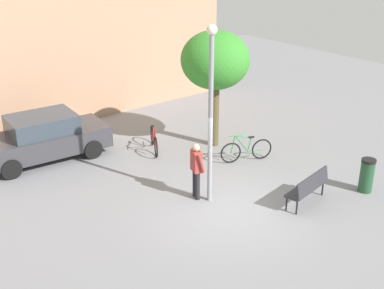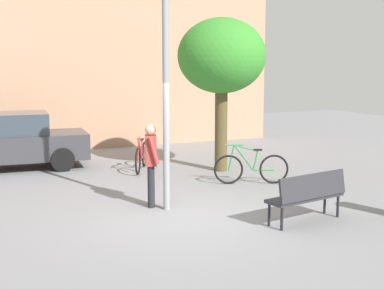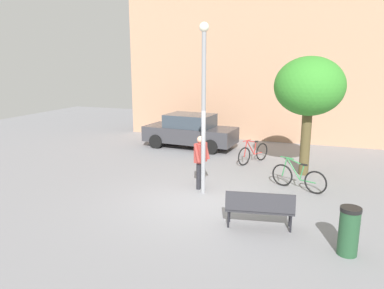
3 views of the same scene
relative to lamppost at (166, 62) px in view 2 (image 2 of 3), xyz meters
The scene contains 9 objects.
ground_plane 2.98m from the lamppost, 76.13° to the right, with size 36.00×36.00×0.00m, color gray.
building_facade 9.24m from the lamppost, 88.89° to the left, with size 14.13×2.00×9.22m, color tan.
lamppost is the anchor object (origin of this frame).
person_by_lamppost 1.97m from the lamppost, 119.85° to the left, with size 0.41×0.63×1.67m.
park_bench 3.61m from the lamppost, 42.70° to the right, with size 1.66×0.74×0.92m.
plaza_tree 4.05m from the lamppost, 47.43° to the left, with size 2.33×2.33×4.07m.
bicycle_green 3.88m from the lamppost, 25.40° to the left, with size 1.70×0.72×0.97m.
bicycle_red 4.68m from the lamppost, 78.69° to the left, with size 0.88×1.63×0.97m.
parked_car_charcoal 6.43m from the lamppost, 114.12° to the left, with size 4.31×2.06×1.55m.
Camera 2 is at (-3.81, -8.65, 2.83)m, focal length 48.71 mm.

